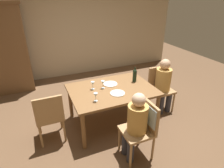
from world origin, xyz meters
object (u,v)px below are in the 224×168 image
dinner_plate_host (118,93)px  dining_table (112,93)px  person_woman_host (164,82)px  wine_glass_centre (103,83)px  wine_bottle_tall_green (135,75)px  dinner_plate_guest_left (110,84)px  wine_glass_near_right (96,95)px  chair_right_end (160,85)px  person_man_bearded (136,122)px  wine_glass_near_left (93,84)px  chair_left_end (50,115)px  armoire_cabinet (3,49)px  chair_near (144,122)px

dinner_plate_host → dining_table: bearing=95.7°
person_woman_host → dinner_plate_host: (-1.13, -0.17, 0.08)m
person_woman_host → wine_glass_centre: bearing=-5.3°
wine_bottle_tall_green → wine_glass_centre: bearing=-177.9°
dinner_plate_guest_left → wine_glass_near_right: bearing=-133.9°
chair_right_end → dinner_plate_guest_left: 1.13m
chair_right_end → dinner_plate_host: 1.18m
dining_table → person_man_bearded: 0.93m
wine_glass_near_left → wine_glass_centre: (0.18, -0.04, 0.00)m
wine_glass_near_left → wine_glass_centre: 0.19m
chair_right_end → wine_glass_near_right: 1.63m
dinner_plate_guest_left → chair_right_end: bearing=-5.3°
chair_left_end → wine_glass_centre: (1.01, 0.18, 0.31)m
dining_table → dinner_plate_host: bearing=-84.3°
wine_bottle_tall_green → dinner_plate_guest_left: wine_bottle_tall_green is taller
wine_glass_near_left → dinner_plate_host: size_ratio=0.57×
chair_left_end → wine_glass_near_right: bearing=-15.2°
armoire_cabinet → person_woman_host: 3.84m
chair_right_end → wine_glass_near_left: bearing=-1.8°
wine_bottle_tall_green → wine_glass_centre: (-0.67, -0.02, -0.03)m
wine_glass_near_right → chair_left_end: bearing=164.8°
wine_bottle_tall_green → wine_glass_centre: wine_bottle_tall_green is taller
person_man_bearded → wine_bottle_tall_green: 1.21m
person_man_bearded → wine_glass_near_left: person_man_bearded is taller
wine_glass_centre → dinner_plate_host: wine_glass_centre is taller
wine_glass_centre → dinner_plate_guest_left: (0.19, 0.09, -0.10)m
person_woman_host → person_man_bearded: (-1.18, -0.90, -0.02)m
person_man_bearded → wine_glass_near_left: 1.12m
chair_near → wine_glass_near_left: 1.18m
chair_near → dinner_plate_guest_left: bearing=3.9°
dining_table → wine_glass_centre: wine_glass_centre is taller
chair_right_end → wine_glass_near_right: (-1.56, -0.37, 0.31)m
dining_table → chair_right_end: (1.15, 0.09, -0.12)m
chair_left_end → dinner_plate_guest_left: 1.25m
chair_near → wine_bottle_tall_green: (0.41, 1.05, 0.28)m
chair_near → wine_glass_centre: bearing=14.4°
person_woman_host → dinner_plate_guest_left: person_woman_host is taller
armoire_cabinet → person_man_bearded: size_ratio=1.97×
dinner_plate_guest_left → armoire_cabinet: bearing=132.3°
chair_left_end → wine_glass_centre: chair_left_end is taller
dinner_plate_guest_left → chair_left_end: bearing=-167.0°
wine_glass_near_left → dinner_plate_host: bearing=-44.1°
person_woman_host → dinner_plate_host: bearing=8.7°
person_man_bearded → chair_right_end: bearing=-49.2°
dining_table → chair_left_end: chair_left_end is taller
armoire_cabinet → wine_glass_centre: size_ratio=14.63×
chair_near → wine_glass_centre: 1.08m
wine_glass_centre → dinner_plate_guest_left: bearing=26.9°
person_man_bearded → dinner_plate_host: 0.74m
chair_near → dinner_plate_host: size_ratio=3.53×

